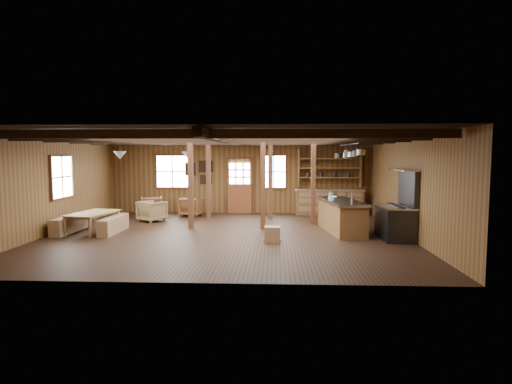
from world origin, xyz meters
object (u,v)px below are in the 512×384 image
(dining_table, at_px, (94,222))
(armchair_a, at_px, (151,206))
(kitchen_island, at_px, (341,216))
(commercial_range, at_px, (397,216))
(armchair_c, at_px, (152,211))
(armchair_b, at_px, (191,207))

(dining_table, height_order, armchair_a, armchair_a)
(kitchen_island, height_order, armchair_a, kitchen_island)
(commercial_range, xyz_separation_m, armchair_a, (-7.88, 4.02, -0.27))
(kitchen_island, height_order, armchair_c, kitchen_island)
(armchair_c, bearing_deg, armchair_a, -39.27)
(kitchen_island, relative_size, dining_table, 1.56)
(armchair_a, distance_m, armchair_c, 1.44)
(dining_table, xyz_separation_m, armchair_a, (0.67, 3.47, 0.06))
(armchair_b, bearing_deg, armchair_c, 59.06)
(armchair_b, relative_size, armchair_c, 0.97)
(armchair_b, bearing_deg, commercial_range, 156.90)
(commercial_range, distance_m, dining_table, 8.57)
(kitchen_island, xyz_separation_m, commercial_range, (1.34, -0.97, 0.14))
(armchair_a, relative_size, armchair_b, 1.02)
(armchair_b, xyz_separation_m, armchair_c, (-1.09, -1.31, 0.01))
(armchair_b, bearing_deg, kitchen_island, 158.09)
(commercial_range, height_order, dining_table, commercial_range)
(dining_table, relative_size, armchair_c, 2.15)
(commercial_range, distance_m, armchair_b, 7.50)
(kitchen_island, distance_m, dining_table, 7.23)
(kitchen_island, bearing_deg, armchair_c, 156.47)
(armchair_a, relative_size, armchair_c, 0.99)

